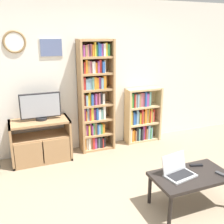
{
  "coord_description": "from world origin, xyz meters",
  "views": [
    {
      "loc": [
        -1.26,
        -2.21,
        2.05
      ],
      "look_at": [
        0.09,
        1.19,
        0.93
      ],
      "focal_mm": 42.0,
      "sensor_mm": 36.0,
      "label": 1
    }
  ],
  "objects_px": {
    "bookshelf_tall": "(95,97)",
    "laptop": "(178,170)",
    "television": "(40,107)",
    "tv_stand": "(41,141)",
    "remote_near_laptop": "(222,174)",
    "coffee_table": "(191,178)",
    "remote_far_from_laptop": "(196,165)",
    "bookshelf_short": "(141,116)"
  },
  "relations": [
    {
      "from": "television",
      "to": "bookshelf_short",
      "type": "bearing_deg",
      "value": 3.58
    },
    {
      "from": "remote_near_laptop",
      "to": "remote_far_from_laptop",
      "type": "bearing_deg",
      "value": -83.0
    },
    {
      "from": "bookshelf_tall",
      "to": "remote_near_laptop",
      "type": "distance_m",
      "value": 2.39
    },
    {
      "from": "tv_stand",
      "to": "remote_near_laptop",
      "type": "xyz_separation_m",
      "value": [
        1.85,
        -2.03,
        0.08
      ]
    },
    {
      "from": "television",
      "to": "bookshelf_short",
      "type": "xyz_separation_m",
      "value": [
        1.87,
        0.12,
        -0.41
      ]
    },
    {
      "from": "bookshelf_short",
      "to": "remote_far_from_laptop",
      "type": "xyz_separation_m",
      "value": [
        -0.2,
        -1.88,
        -0.07
      ]
    },
    {
      "from": "tv_stand",
      "to": "remote_far_from_laptop",
      "type": "height_order",
      "value": "tv_stand"
    },
    {
      "from": "tv_stand",
      "to": "laptop",
      "type": "distance_m",
      "value": 2.28
    },
    {
      "from": "television",
      "to": "laptop",
      "type": "bearing_deg",
      "value": -54.36
    },
    {
      "from": "remote_near_laptop",
      "to": "remote_far_from_laptop",
      "type": "xyz_separation_m",
      "value": [
        -0.14,
        0.3,
        0.0
      ]
    },
    {
      "from": "remote_near_laptop",
      "to": "remote_far_from_laptop",
      "type": "distance_m",
      "value": 0.33
    },
    {
      "from": "television",
      "to": "laptop",
      "type": "xyz_separation_m",
      "value": [
        1.33,
        -1.85,
        -0.43
      ]
    },
    {
      "from": "bookshelf_tall",
      "to": "remote_far_from_laptop",
      "type": "bearing_deg",
      "value": -68.14
    },
    {
      "from": "television",
      "to": "remote_near_laptop",
      "type": "distance_m",
      "value": 2.79
    },
    {
      "from": "television",
      "to": "remote_far_from_laptop",
      "type": "height_order",
      "value": "television"
    },
    {
      "from": "remote_near_laptop",
      "to": "bookshelf_short",
      "type": "bearing_deg",
      "value": -108.98
    },
    {
      "from": "tv_stand",
      "to": "remote_far_from_laptop",
      "type": "distance_m",
      "value": 2.44
    },
    {
      "from": "remote_far_from_laptop",
      "to": "coffee_table",
      "type": "bearing_deg",
      "value": -34.86
    },
    {
      "from": "bookshelf_tall",
      "to": "remote_far_from_laptop",
      "type": "height_order",
      "value": "bookshelf_tall"
    },
    {
      "from": "television",
      "to": "coffee_table",
      "type": "xyz_separation_m",
      "value": [
        1.48,
        -1.92,
        -0.54
      ]
    },
    {
      "from": "tv_stand",
      "to": "remote_near_laptop",
      "type": "height_order",
      "value": "tv_stand"
    },
    {
      "from": "television",
      "to": "bookshelf_short",
      "type": "relative_size",
      "value": 0.61
    },
    {
      "from": "laptop",
      "to": "remote_far_from_laptop",
      "type": "bearing_deg",
      "value": 4.18
    },
    {
      "from": "tv_stand",
      "to": "remote_far_from_laptop",
      "type": "bearing_deg",
      "value": -45.23
    },
    {
      "from": "bookshelf_short",
      "to": "coffee_table",
      "type": "height_order",
      "value": "bookshelf_short"
    },
    {
      "from": "bookshelf_short",
      "to": "laptop",
      "type": "height_order",
      "value": "bookshelf_short"
    },
    {
      "from": "bookshelf_tall",
      "to": "remote_near_laptop",
      "type": "xyz_separation_m",
      "value": [
        0.88,
        -2.15,
        -0.54
      ]
    },
    {
      "from": "tv_stand",
      "to": "coffee_table",
      "type": "relative_size",
      "value": 1.01
    },
    {
      "from": "remote_near_laptop",
      "to": "bookshelf_tall",
      "type": "bearing_deg",
      "value": -85.18
    },
    {
      "from": "bookshelf_short",
      "to": "television",
      "type": "bearing_deg",
      "value": -176.42
    },
    {
      "from": "bookshelf_tall",
      "to": "remote_near_laptop",
      "type": "relative_size",
      "value": 11.74
    },
    {
      "from": "tv_stand",
      "to": "coffee_table",
      "type": "distance_m",
      "value": 2.42
    },
    {
      "from": "coffee_table",
      "to": "remote_near_laptop",
      "type": "bearing_deg",
      "value": -23.45
    },
    {
      "from": "remote_far_from_laptop",
      "to": "remote_near_laptop",
      "type": "bearing_deg",
      "value": 41.77
    },
    {
      "from": "bookshelf_tall",
      "to": "television",
      "type": "bearing_deg",
      "value": -174.19
    },
    {
      "from": "television",
      "to": "coffee_table",
      "type": "bearing_deg",
      "value": -52.28
    },
    {
      "from": "coffee_table",
      "to": "remote_far_from_laptop",
      "type": "height_order",
      "value": "remote_far_from_laptop"
    },
    {
      "from": "tv_stand",
      "to": "remote_far_from_laptop",
      "type": "relative_size",
      "value": 5.7
    },
    {
      "from": "coffee_table",
      "to": "remote_near_laptop",
      "type": "distance_m",
      "value": 0.37
    },
    {
      "from": "bookshelf_tall",
      "to": "laptop",
      "type": "xyz_separation_m",
      "value": [
        0.39,
        -1.95,
        -0.49
      ]
    },
    {
      "from": "bookshelf_short",
      "to": "laptop",
      "type": "relative_size",
      "value": 2.64
    },
    {
      "from": "tv_stand",
      "to": "television",
      "type": "bearing_deg",
      "value": 37.45
    }
  ]
}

